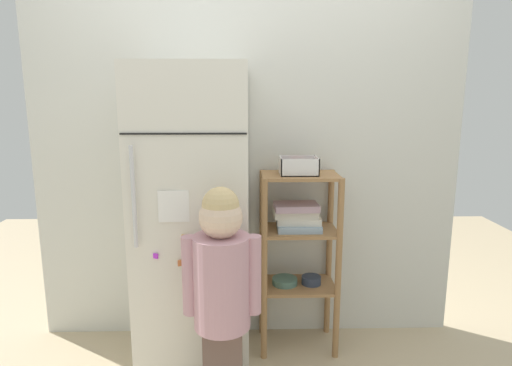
{
  "coord_description": "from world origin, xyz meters",
  "views": [
    {
      "loc": [
        -0.01,
        -2.25,
        1.49
      ],
      "look_at": [
        0.04,
        0.02,
        1.04
      ],
      "focal_mm": 30.29,
      "sensor_mm": 36.0,
      "label": 1
    }
  ],
  "objects_px": {
    "child_standing": "(222,281)",
    "fruit_bin": "(298,168)",
    "pantry_shelf_unit": "(298,239)",
    "refrigerator": "(194,221)"
  },
  "relations": [
    {
      "from": "child_standing",
      "to": "fruit_bin",
      "type": "height_order",
      "value": "fruit_bin"
    },
    {
      "from": "child_standing",
      "to": "fruit_bin",
      "type": "bearing_deg",
      "value": 54.6
    },
    {
      "from": "child_standing",
      "to": "fruit_bin",
      "type": "relative_size",
      "value": 5.23
    },
    {
      "from": "fruit_bin",
      "to": "refrigerator",
      "type": "bearing_deg",
      "value": -167.85
    },
    {
      "from": "child_standing",
      "to": "pantry_shelf_unit",
      "type": "xyz_separation_m",
      "value": [
        0.41,
        0.57,
        0.01
      ]
    },
    {
      "from": "pantry_shelf_unit",
      "to": "refrigerator",
      "type": "bearing_deg",
      "value": -167.53
    },
    {
      "from": "pantry_shelf_unit",
      "to": "fruit_bin",
      "type": "height_order",
      "value": "fruit_bin"
    },
    {
      "from": "child_standing",
      "to": "fruit_bin",
      "type": "distance_m",
      "value": 0.82
    },
    {
      "from": "refrigerator",
      "to": "fruit_bin",
      "type": "bearing_deg",
      "value": 12.15
    },
    {
      "from": "child_standing",
      "to": "pantry_shelf_unit",
      "type": "distance_m",
      "value": 0.71
    }
  ]
}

